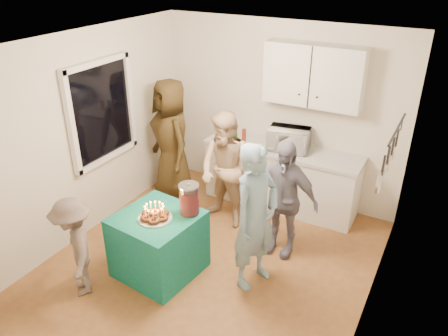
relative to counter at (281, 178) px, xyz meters
The scene contains 19 objects.
floor 1.76m from the counter, 96.71° to the right, with size 4.00×4.00×0.00m, color brown.
ceiling 2.76m from the counter, 96.71° to the right, with size 4.00×4.00×0.00m, color white.
back_wall 0.94m from the counter, 123.69° to the left, with size 3.60×3.60×0.00m, color silver.
left_wall 2.77m from the counter, 139.64° to the right, with size 4.00×4.00×0.00m, color silver.
right_wall 2.49m from the counter, 46.74° to the right, with size 4.00×4.00×0.00m, color silver.
window_night 2.66m from the counter, 144.60° to the right, with size 0.04×1.00×1.20m, color black.
counter is the anchor object (origin of this frame).
countertop 0.46m from the counter, 90.00° to the right, with size 2.24×0.62×0.05m, color beige.
upper_cabinet 1.56m from the counter, 26.57° to the left, with size 1.30×0.30×0.80m, color white.
pot_rack 2.16m from the counter, 33.34° to the right, with size 0.12×1.00×0.60m, color black.
microwave 0.64m from the counter, ahead, with size 0.56×0.38×0.31m, color white.
party_table 2.18m from the counter, 107.70° to the right, with size 0.85×0.85×0.76m, color #106C5A.
donut_cake 2.26m from the counter, 106.86° to the right, with size 0.38×0.38×0.18m, color #381C0C, non-canonical shape.
punch_jar 1.94m from the counter, 101.37° to the right, with size 0.22×0.22×0.34m, color #AC0D1A.
man_birthday 1.79m from the counter, 77.49° to the right, with size 0.62×0.41×1.70m, color #7DA1B6.
woman_back_left 1.69m from the counter, 162.15° to the right, with size 0.89×0.58×1.82m, color brown.
woman_back_center 1.00m from the counter, 120.20° to the right, with size 0.78×0.61×1.60m, color tan.
woman_back_right 1.16m from the counter, 67.58° to the right, with size 0.88×0.37×1.50m, color black.
child_near_left 3.03m from the counter, 113.88° to the right, with size 0.75×0.43×1.16m, color #584B46.
Camera 1 is at (2.16, -3.59, 3.43)m, focal length 35.00 mm.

